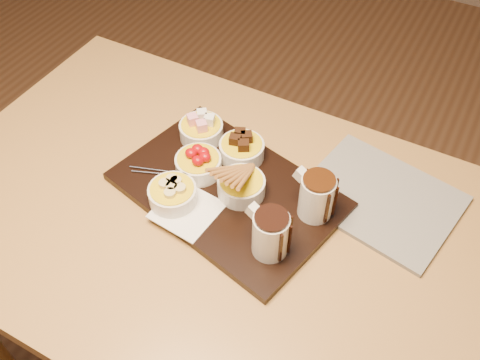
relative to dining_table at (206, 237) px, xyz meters
The scene contains 13 objects.
ground 0.65m from the dining_table, ahead, with size 5.00×5.00×0.00m, color #56341D.
dining_table is the anchor object (origin of this frame).
serving_board 0.13m from the dining_table, 69.60° to the left, with size 0.46×0.30×0.02m, color black.
napkin 0.12m from the dining_table, 121.94° to the right, with size 0.12×0.12×0.00m, color white.
bowl_marshmallows 0.24m from the dining_table, 122.24° to the left, with size 0.10×0.10×0.04m, color silver.
bowl_cake 0.21m from the dining_table, 88.40° to the left, with size 0.10×0.10×0.04m, color silver.
bowl_strawberries 0.16m from the dining_table, 127.25° to the left, with size 0.10×0.10×0.04m, color silver.
bowl_biscotti 0.16m from the dining_table, 49.57° to the left, with size 0.10×0.10×0.04m, color silver.
bowl_bananas 0.15m from the dining_table, 158.82° to the right, with size 0.10×0.10×0.04m, color silver.
pitcher_dark_chocolate 0.24m from the dining_table, 11.95° to the right, with size 0.07×0.07×0.10m, color silver.
pitcher_milk_chocolate 0.28m from the dining_table, 22.92° to the left, with size 0.07×0.07×0.10m, color silver.
fondue_skewers 0.15m from the dining_table, 144.03° to the left, with size 0.26×0.03×0.01m, color silver, non-canonical shape.
newspaper 0.39m from the dining_table, 32.34° to the left, with size 0.31×0.24×0.01m, color beige.
Camera 1 is at (0.40, -0.57, 1.62)m, focal length 40.00 mm.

